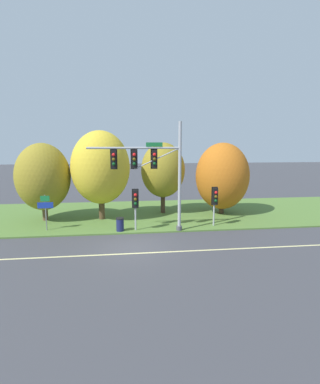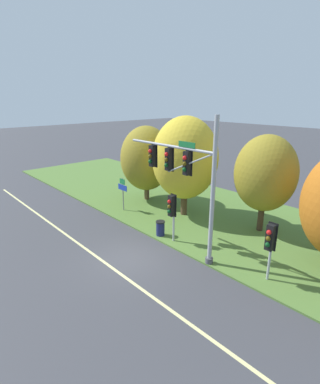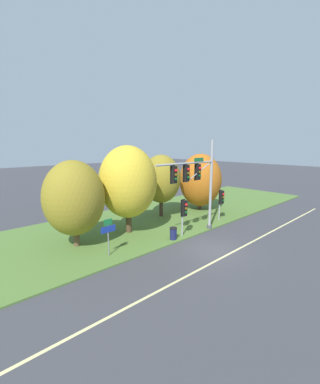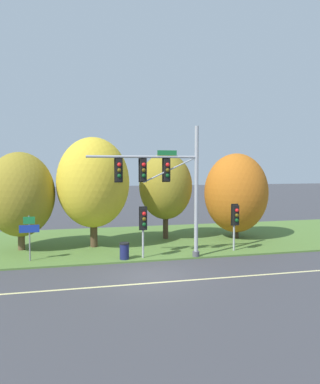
# 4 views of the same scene
# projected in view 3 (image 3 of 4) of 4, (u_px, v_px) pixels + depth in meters

# --- Properties ---
(ground_plane) EXTENTS (160.00, 160.00, 0.00)m
(ground_plane) POSITION_uv_depth(u_px,v_px,m) (213.00, 249.00, 17.78)
(ground_plane) COLOR #3D3D42
(lane_stripe) EXTENTS (36.00, 0.16, 0.01)m
(lane_stripe) POSITION_uv_depth(u_px,v_px,m) (228.00, 255.00, 16.92)
(lane_stripe) COLOR beige
(lane_stripe) RESTS_ON ground
(grass_verge) EXTENTS (48.00, 11.50, 0.10)m
(grass_verge) POSITION_uv_depth(u_px,v_px,m) (138.00, 223.00, 23.69)
(grass_verge) COLOR #517533
(grass_verge) RESTS_ON ground
(traffic_signal_mast) EXTENTS (6.35, 0.49, 7.45)m
(traffic_signal_mast) POSITION_uv_depth(u_px,v_px,m) (197.00, 179.00, 19.85)
(traffic_signal_mast) COLOR #9EA0A5
(traffic_signal_mast) RESTS_ON grass_verge
(pedestrian_signal_near_kerb) EXTENTS (0.46, 0.55, 2.90)m
(pedestrian_signal_near_kerb) POSITION_uv_depth(u_px,v_px,m) (221.00, 199.00, 23.92)
(pedestrian_signal_near_kerb) COLOR #9EA0A5
(pedestrian_signal_near_kerb) RESTS_ON grass_verge
(pedestrian_signal_further_along) EXTENTS (0.46, 0.55, 2.93)m
(pedestrian_signal_further_along) POSITION_uv_depth(u_px,v_px,m) (184.00, 210.00, 19.67)
(pedestrian_signal_further_along) COLOR #9EA0A5
(pedestrian_signal_further_along) RESTS_ON grass_verge
(route_sign_post) EXTENTS (1.06, 0.08, 2.49)m
(route_sign_post) POSITION_uv_depth(u_px,v_px,m) (108.00, 231.00, 16.29)
(route_sign_post) COLOR slate
(route_sign_post) RESTS_ON grass_verge
(tree_nearest_road) EXTENTS (4.17, 4.17, 6.05)m
(tree_nearest_road) POSITION_uv_depth(u_px,v_px,m) (74.00, 198.00, 17.55)
(tree_nearest_road) COLOR brown
(tree_nearest_road) RESTS_ON grass_verge
(tree_left_of_mast) EXTENTS (4.59, 4.59, 7.02)m
(tree_left_of_mast) POSITION_uv_depth(u_px,v_px,m) (128.00, 182.00, 20.27)
(tree_left_of_mast) COLOR #4C3823
(tree_left_of_mast) RESTS_ON grass_verge
(tree_behind_signpost) EXTENTS (3.77, 3.77, 6.11)m
(tree_behind_signpost) POSITION_uv_depth(u_px,v_px,m) (161.00, 179.00, 25.00)
(tree_behind_signpost) COLOR #423021
(tree_behind_signpost) RESTS_ON grass_verge
(tree_mid_verge) EXTENTS (4.54, 4.54, 6.09)m
(tree_mid_verge) POSITION_uv_depth(u_px,v_px,m) (200.00, 180.00, 27.81)
(tree_mid_verge) COLOR #423021
(tree_mid_verge) RESTS_ON grass_verge
(trash_bin) EXTENTS (0.56, 0.56, 0.93)m
(trash_bin) POSITION_uv_depth(u_px,v_px,m) (173.00, 233.00, 19.32)
(trash_bin) COLOR #191E4C
(trash_bin) RESTS_ON grass_verge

